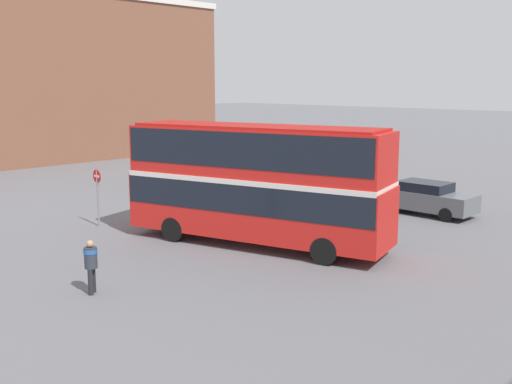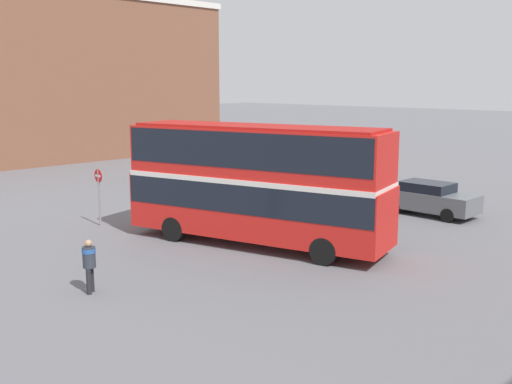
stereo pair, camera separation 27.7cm
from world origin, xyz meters
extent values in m
plane|color=slate|center=(0.00, 0.00, 0.00)|extent=(240.00, 240.00, 0.00)
cube|color=brown|center=(-29.27, 7.33, 6.45)|extent=(8.08, 29.53, 12.90)
cube|color=red|center=(1.58, -0.17, 1.51)|extent=(10.74, 5.14, 2.18)
cube|color=red|center=(1.58, -0.17, 3.57)|extent=(10.57, 5.02, 1.95)
cube|color=black|center=(1.58, -0.17, 2.00)|extent=(10.65, 5.14, 1.07)
cube|color=black|center=(1.58, -0.17, 3.81)|extent=(10.42, 5.01, 1.32)
cube|color=silver|center=(1.58, -0.17, 2.63)|extent=(10.64, 5.13, 0.20)
cube|color=#B11A15|center=(1.58, -0.17, 4.60)|extent=(10.07, 4.73, 0.10)
cylinder|color=black|center=(4.51, 1.78, 0.49)|extent=(1.03, 0.54, 0.98)
cylinder|color=black|center=(5.10, -0.40, 0.49)|extent=(1.03, 0.54, 0.98)
cylinder|color=black|center=(-1.74, 0.12, 0.49)|extent=(1.03, 0.54, 0.98)
cylinder|color=black|center=(-1.16, -2.07, 0.49)|extent=(1.03, 0.54, 0.98)
cylinder|color=#232328|center=(1.94, -7.63, 0.40)|extent=(0.15, 0.15, 0.80)
cylinder|color=#232328|center=(1.78, -7.45, 0.40)|extent=(0.15, 0.15, 0.80)
cylinder|color=#2D333D|center=(1.86, -7.54, 1.11)|extent=(0.54, 0.54, 0.63)
cylinder|color=#28569E|center=(1.86, -7.54, 1.31)|extent=(0.57, 0.57, 0.14)
sphere|color=tan|center=(1.86, -7.54, 1.54)|extent=(0.22, 0.22, 0.22)
cube|color=slate|center=(3.71, 9.46, 0.70)|extent=(4.47, 1.83, 0.85)
cube|color=black|center=(3.53, 9.46, 1.35)|extent=(2.33, 1.64, 0.45)
cylinder|color=black|center=(5.10, 10.28, 0.32)|extent=(0.65, 0.22, 0.65)
cylinder|color=black|center=(5.09, 8.63, 0.32)|extent=(0.65, 0.22, 0.65)
cylinder|color=black|center=(2.33, 10.29, 0.32)|extent=(0.65, 0.22, 0.65)
cylinder|color=black|center=(2.33, 8.65, 0.32)|extent=(0.65, 0.22, 0.65)
cube|color=navy|center=(-4.24, 13.72, 0.63)|extent=(4.32, 2.24, 0.70)
cube|color=black|center=(-4.41, 13.74, 1.24)|extent=(2.33, 1.82, 0.51)
cylinder|color=black|center=(-2.87, 14.33, 0.33)|extent=(0.68, 0.30, 0.65)
cylinder|color=black|center=(-3.07, 12.78, 0.33)|extent=(0.68, 0.30, 0.65)
cylinder|color=black|center=(-5.42, 14.65, 0.33)|extent=(0.68, 0.30, 0.65)
cylinder|color=black|center=(-5.61, 13.11, 0.33)|extent=(0.68, 0.30, 0.65)
cube|color=black|center=(-11.57, 6.24, 0.68)|extent=(4.24, 1.80, 0.84)
cube|color=black|center=(-11.74, 6.24, 1.34)|extent=(2.21, 1.60, 0.47)
cylinder|color=black|center=(-10.26, 7.01, 0.31)|extent=(0.62, 0.23, 0.62)
cylinder|color=black|center=(-10.27, 5.43, 0.31)|extent=(0.62, 0.23, 0.62)
cylinder|color=black|center=(-12.87, 7.04, 0.31)|extent=(0.62, 0.23, 0.62)
cylinder|color=black|center=(-12.89, 5.46, 0.31)|extent=(0.62, 0.23, 0.62)
cylinder|color=gray|center=(-5.57, -2.74, 1.24)|extent=(0.08, 0.08, 2.49)
cylinder|color=red|center=(-5.57, -2.74, 2.23)|extent=(0.58, 0.03, 0.58)
cube|color=white|center=(-5.57, -2.74, 2.23)|extent=(0.41, 0.04, 0.10)
camera|label=1|loc=(17.25, -16.46, 6.22)|focal=42.00mm
camera|label=2|loc=(17.45, -16.26, 6.22)|focal=42.00mm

